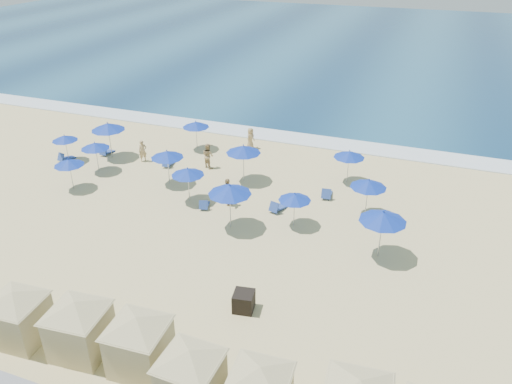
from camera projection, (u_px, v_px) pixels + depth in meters
ground at (193, 234)px, 27.50m from camera, size 160.00×160.00×0.00m
ocean at (363, 44)px, 73.06m from camera, size 160.00×80.00×0.06m
surf_line at (280, 136)px, 40.32m from camera, size 160.00×2.50×0.08m
trash_bin at (244, 301)px, 21.83m from camera, size 1.02×1.02×0.89m
cabana_0 at (17, 309)px, 19.78m from camera, size 4.19×4.19×2.63m
cabana_1 at (78, 321)px, 19.14m from camera, size 4.34×4.34×2.73m
cabana_2 at (138, 336)px, 18.42m from camera, size 4.32×4.32×2.71m
cabana_3 at (190, 369)px, 17.10m from camera, size 4.18×4.18×2.63m
umbrella_0 at (65, 138)px, 35.32m from camera, size 1.80×1.80×2.04m
umbrella_1 at (95, 146)px, 33.72m from camera, size 1.93×1.93×2.20m
umbrella_2 at (108, 127)px, 35.64m from camera, size 2.41×2.41×2.74m
umbrella_3 at (69, 162)px, 31.42m from camera, size 1.89×1.89×2.15m
umbrella_4 at (196, 124)px, 37.19m from camera, size 2.01×2.01×2.28m
umbrella_5 at (167, 154)px, 31.97m from camera, size 2.12×2.12×2.41m
umbrella_6 at (230, 190)px, 27.01m from camera, size 2.41×2.41×2.74m
umbrella_7 at (243, 149)px, 32.26m from camera, size 2.29×2.29×2.60m
umbrella_8 at (295, 197)px, 27.45m from camera, size 1.84×1.84×2.09m
umbrella_9 at (349, 154)px, 32.20m from camera, size 2.03×2.03×2.30m
umbrella_10 at (369, 184)px, 28.32m from camera, size 2.09×2.09×2.38m
umbrella_11 at (383, 217)px, 24.52m from camera, size 2.38×2.38×2.71m
umbrella_12 at (188, 172)px, 29.91m from camera, size 2.01×2.01×2.28m
beach_chair_0 at (65, 158)px, 36.06m from camera, size 0.84×1.35×0.69m
beach_chair_1 at (106, 151)px, 37.05m from camera, size 0.57×1.27×0.70m
beach_chair_2 at (168, 163)px, 35.25m from camera, size 0.70×1.29×0.68m
beach_chair_3 at (204, 205)px, 29.96m from camera, size 0.84×1.25×0.63m
beach_chair_4 at (277, 207)px, 29.62m from camera, size 0.90×1.39×0.71m
beach_chair_5 at (327, 194)px, 31.13m from camera, size 0.73×1.38×0.73m
beachgoer_0 at (143, 151)px, 35.74m from camera, size 0.67×0.68×1.58m
beachgoer_1 at (208, 156)px, 34.77m from camera, size 1.07×0.98×1.78m
beachgoer_2 at (228, 192)px, 29.97m from camera, size 0.94×1.09×1.76m
beachgoer_3 at (250, 138)px, 37.88m from camera, size 0.68×0.89×1.62m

